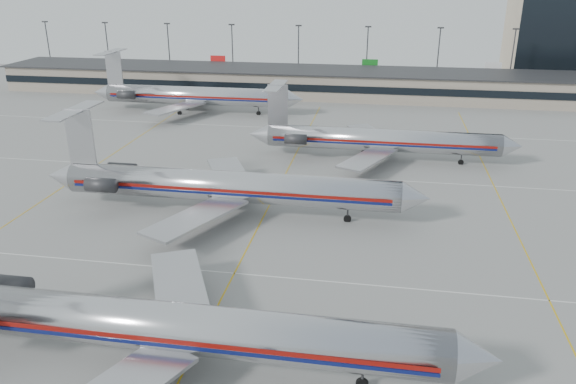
# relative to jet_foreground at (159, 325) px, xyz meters

# --- Properties ---
(ground) EXTENTS (260.00, 260.00, 0.00)m
(ground) POSITION_rel_jet_foreground_xyz_m (1.88, 4.60, -3.64)
(ground) COLOR gray
(ground) RESTS_ON ground
(apron_markings) EXTENTS (160.00, 0.15, 0.02)m
(apron_markings) POSITION_rel_jet_foreground_xyz_m (1.88, 14.60, -3.63)
(apron_markings) COLOR silver
(apron_markings) RESTS_ON ground
(terminal) EXTENTS (162.00, 17.00, 6.25)m
(terminal) POSITION_rel_jet_foreground_xyz_m (1.88, 102.58, -0.48)
(terminal) COLOR gray
(terminal) RESTS_ON ground
(light_mast_row) EXTENTS (163.60, 0.40, 15.28)m
(light_mast_row) POSITION_rel_jet_foreground_xyz_m (1.88, 116.60, 4.95)
(light_mast_row) COLOR #38383D
(light_mast_row) RESTS_ON ground
(distant_building) EXTENTS (30.00, 20.00, 25.00)m
(distant_building) POSITION_rel_jet_foreground_xyz_m (63.88, 132.60, 8.86)
(distant_building) COLOR tan
(distant_building) RESTS_ON ground
(jet_foreground) EXTENTS (47.86, 28.18, 12.53)m
(jet_foreground) POSITION_rel_jet_foreground_xyz_m (0.00, 0.00, 0.00)
(jet_foreground) COLOR silver
(jet_foreground) RESTS_ON ground
(jet_second_row) EXTENTS (48.51, 28.56, 12.70)m
(jet_second_row) POSITION_rel_jet_foreground_xyz_m (-3.30, 29.07, 0.05)
(jet_second_row) COLOR silver
(jet_second_row) RESTS_ON ground
(jet_third_row) EXTENTS (42.95, 26.42, 11.74)m
(jet_third_row) POSITION_rel_jet_foreground_xyz_m (14.92, 53.75, -0.23)
(jet_third_row) COLOR silver
(jet_third_row) RESTS_ON ground
(jet_back_row) EXTENTS (46.35, 28.51, 12.67)m
(jet_back_row) POSITION_rel_jet_foreground_xyz_m (-24.53, 80.23, 0.04)
(jet_back_row) COLOR silver
(jet_back_row) RESTS_ON ground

